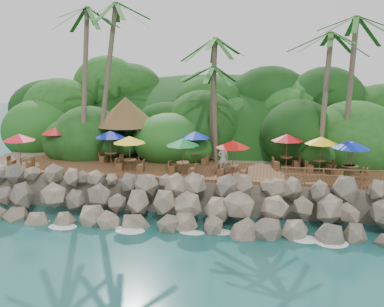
# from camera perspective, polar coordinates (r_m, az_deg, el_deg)

# --- Properties ---
(ground) EXTENTS (140.00, 140.00, 0.00)m
(ground) POSITION_cam_1_polar(r_m,az_deg,el_deg) (25.51, -2.32, -10.29)
(ground) COLOR #19514F
(ground) RESTS_ON ground
(land_base) EXTENTS (32.00, 25.20, 2.10)m
(land_base) POSITION_cam_1_polar(r_m,az_deg,el_deg) (40.32, 2.41, -0.36)
(land_base) COLOR gray
(land_base) RESTS_ON ground
(jungle_hill) EXTENTS (44.80, 28.00, 15.40)m
(jungle_hill) POSITION_cam_1_polar(r_m,az_deg,el_deg) (47.83, 3.55, 0.31)
(jungle_hill) COLOR #143811
(jungle_hill) RESTS_ON ground
(seawall) EXTENTS (29.00, 4.00, 2.30)m
(seawall) POSITION_cam_1_polar(r_m,az_deg,el_deg) (26.95, -1.45, -6.44)
(seawall) COLOR gray
(seawall) RESTS_ON ground
(terrace) EXTENTS (26.00, 5.00, 0.20)m
(terrace) POSITION_cam_1_polar(r_m,az_deg,el_deg) (30.43, 0.00, -2.21)
(terrace) COLOR brown
(terrace) RESTS_ON land_base
(jungle_foliage) EXTENTS (44.00, 16.00, 12.00)m
(jungle_foliage) POSITION_cam_1_polar(r_m,az_deg,el_deg) (39.60, 2.21, -2.15)
(jungle_foliage) COLOR #143811
(jungle_foliage) RESTS_ON ground
(foam_line) EXTENTS (25.20, 0.80, 0.06)m
(foam_line) POSITION_cam_1_polar(r_m,az_deg,el_deg) (25.77, -2.18, -9.98)
(foam_line) COLOR white
(foam_line) RESTS_ON ground
(palms) EXTENTS (24.91, 7.09, 12.76)m
(palms) POSITION_cam_1_polar(r_m,az_deg,el_deg) (32.08, 2.70, 15.90)
(palms) COLOR brown
(palms) RESTS_ON ground
(palapa) EXTENTS (4.87, 4.87, 4.60)m
(palapa) POSITION_cam_1_polar(r_m,az_deg,el_deg) (34.50, -8.55, 5.41)
(palapa) COLOR brown
(palapa) RESTS_ON ground
(dining_clusters) EXTENTS (24.33, 5.41, 2.39)m
(dining_clusters) POSITION_cam_1_polar(r_m,az_deg,el_deg) (29.83, 0.89, 1.60)
(dining_clusters) COLOR brown
(dining_clusters) RESTS_ON terrace
(railing) EXTENTS (8.30, 0.10, 1.00)m
(railing) POSITION_cam_1_polar(r_m,az_deg,el_deg) (28.03, 19.93, -2.70)
(railing) COLOR brown
(railing) RESTS_ON terrace
(waiter) EXTENTS (0.77, 0.60, 1.85)m
(waiter) POSITION_cam_1_polar(r_m,az_deg,el_deg) (29.52, 4.05, -0.64)
(waiter) COLOR white
(waiter) RESTS_ON terrace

